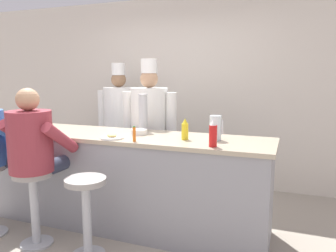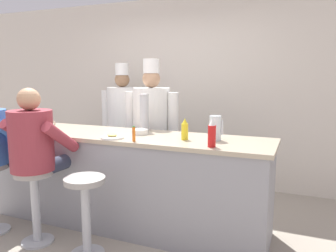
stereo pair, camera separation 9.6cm
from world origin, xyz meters
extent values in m
plane|color=#9E9384|center=(0.00, 0.00, 0.00)|extent=(20.00, 20.00, 0.00)
cube|color=beige|center=(0.00, 2.04, 1.35)|extent=(10.00, 0.06, 2.70)
cube|color=gray|center=(0.00, 0.37, 0.47)|extent=(2.96, 0.72, 0.94)
cube|color=tan|center=(0.00, 0.37, 0.96)|extent=(3.02, 0.75, 0.04)
cylinder|color=red|center=(0.99, 0.12, 1.08)|extent=(0.07, 0.07, 0.19)
cone|color=white|center=(0.99, 0.12, 1.20)|extent=(0.06, 0.06, 0.06)
cylinder|color=yellow|center=(0.67, 0.33, 1.06)|extent=(0.07, 0.07, 0.15)
cone|color=yellow|center=(0.67, 0.33, 1.16)|extent=(0.05, 0.05, 0.05)
cylinder|color=orange|center=(0.26, 0.08, 1.05)|extent=(0.03, 0.03, 0.13)
cylinder|color=#287F2D|center=(0.26, 0.08, 1.12)|extent=(0.02, 0.02, 0.01)
cylinder|color=silver|center=(0.94, 0.41, 1.10)|extent=(0.11, 0.11, 0.23)
cube|color=silver|center=(1.01, 0.41, 1.11)|extent=(0.01, 0.01, 0.14)
cylinder|color=white|center=(0.00, 0.12, 0.99)|extent=(0.22, 0.22, 0.02)
ellipsoid|color=#E0BC60|center=(0.00, 0.12, 1.02)|extent=(0.10, 0.08, 0.03)
cylinder|color=white|center=(0.15, 0.42, 1.01)|extent=(0.17, 0.17, 0.05)
cylinder|color=beige|center=(-1.03, 0.40, 1.03)|extent=(0.08, 0.08, 0.09)
torus|color=beige|center=(-0.97, 0.40, 1.04)|extent=(0.07, 0.01, 0.07)
cylinder|color=#B7BABF|center=(0.09, 0.64, 1.18)|extent=(0.10, 0.10, 0.39)
cylinder|color=silver|center=(0.09, 0.64, 1.38)|extent=(0.10, 0.10, 0.01)
cylinder|color=#33384C|center=(-1.07, -0.12, 0.73)|extent=(0.14, 0.38, 0.14)
cylinder|color=#3866B7|center=(-0.93, -0.20, 1.01)|extent=(0.10, 0.41, 0.33)
cylinder|color=#B2B5BA|center=(-0.59, -0.31, 0.01)|extent=(0.30, 0.30, 0.02)
cylinder|color=#B2B5BA|center=(-0.59, -0.31, 0.36)|extent=(0.08, 0.08, 0.68)
cylinder|color=gray|center=(-0.59, -0.31, 0.69)|extent=(0.36, 0.36, 0.05)
cylinder|color=#33384C|center=(-0.69, -0.11, 0.73)|extent=(0.15, 0.39, 0.15)
cylinder|color=#33384C|center=(-0.49, -0.11, 0.73)|extent=(0.15, 0.39, 0.15)
cylinder|color=maroon|center=(-0.59, -0.31, 1.00)|extent=(0.39, 0.39, 0.56)
cylinder|color=maroon|center=(-0.84, -0.20, 1.02)|extent=(0.10, 0.42, 0.34)
cylinder|color=maroon|center=(-0.34, -0.20, 1.02)|extent=(0.10, 0.42, 0.34)
sphere|color=tan|center=(-0.59, -0.31, 1.38)|extent=(0.20, 0.20, 0.20)
cylinder|color=#B2B5BA|center=(-0.02, -0.31, 0.36)|extent=(0.08, 0.08, 0.68)
cylinder|color=gray|center=(-0.02, -0.31, 0.69)|extent=(0.36, 0.36, 0.05)
cube|color=#232328|center=(-0.71, 1.54, 0.41)|extent=(0.34, 0.19, 0.81)
cube|color=white|center=(-0.71, 1.48, 0.57)|extent=(0.30, 0.02, 0.49)
cylinder|color=white|center=(-0.71, 1.54, 1.12)|extent=(0.44, 0.44, 0.61)
sphere|color=#8C6647|center=(-0.71, 1.54, 1.53)|extent=(0.21, 0.21, 0.21)
cylinder|color=white|center=(-0.71, 1.54, 1.68)|extent=(0.19, 0.19, 0.17)
cylinder|color=white|center=(-0.99, 1.54, 1.12)|extent=(0.12, 0.12, 0.52)
cylinder|color=white|center=(-0.43, 1.54, 1.12)|extent=(0.12, 0.12, 0.52)
cube|color=#232328|center=(0.00, 1.01, 0.41)|extent=(0.34, 0.19, 0.82)
cube|color=white|center=(0.00, 0.96, 0.58)|extent=(0.31, 0.02, 0.49)
cylinder|color=white|center=(0.00, 1.01, 1.13)|extent=(0.45, 0.45, 0.62)
sphere|color=tan|center=(0.00, 1.01, 1.55)|extent=(0.21, 0.21, 0.21)
cylinder|color=white|center=(0.00, 1.01, 1.70)|extent=(0.19, 0.19, 0.17)
cylinder|color=white|center=(-0.29, 1.01, 1.13)|extent=(0.12, 0.12, 0.53)
cylinder|color=white|center=(0.28, 1.01, 1.13)|extent=(0.12, 0.12, 0.53)
camera|label=1|loc=(1.61, -2.58, 1.59)|focal=35.00mm
camera|label=2|loc=(1.70, -2.55, 1.59)|focal=35.00mm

